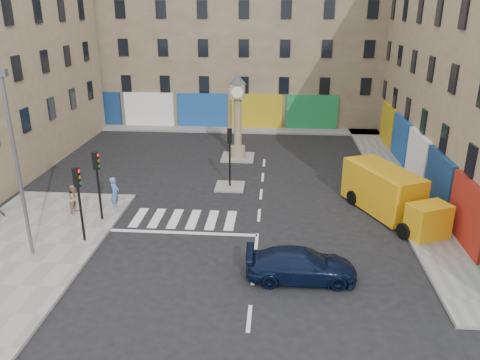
# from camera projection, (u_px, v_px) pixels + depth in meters

# --- Properties ---
(ground) EXTENTS (120.00, 120.00, 0.00)m
(ground) POSITION_uv_depth(u_px,v_px,m) (256.00, 251.00, 21.89)
(ground) COLOR black
(ground) RESTS_ON ground
(sidewalk_left) EXTENTS (7.00, 16.00, 0.15)m
(sidewalk_left) POSITION_uv_depth(u_px,v_px,m) (7.00, 263.00, 20.80)
(sidewalk_left) COLOR gray
(sidewalk_left) RESTS_ON ground
(sidewalk_right) EXTENTS (2.60, 30.00, 0.15)m
(sidewalk_right) POSITION_uv_depth(u_px,v_px,m) (396.00, 180.00, 30.54)
(sidewalk_right) COLOR gray
(sidewalk_right) RESTS_ON ground
(sidewalk_far) EXTENTS (32.00, 2.40, 0.15)m
(sidewalk_far) POSITION_uv_depth(u_px,v_px,m) (224.00, 129.00, 42.85)
(sidewalk_far) COLOR gray
(sidewalk_far) RESTS_ON ground
(island_near) EXTENTS (1.80, 1.80, 0.12)m
(island_near) POSITION_uv_depth(u_px,v_px,m) (230.00, 187.00, 29.47)
(island_near) COLOR gray
(island_near) RESTS_ON ground
(island_far) EXTENTS (2.40, 2.40, 0.12)m
(island_far) POSITION_uv_depth(u_px,v_px,m) (238.00, 157.00, 35.06)
(island_far) COLOR gray
(island_far) RESTS_ON ground
(building_far) EXTENTS (32.00, 10.00, 17.00)m
(building_far) POSITION_uv_depth(u_px,v_px,m) (229.00, 29.00, 45.27)
(building_far) COLOR #887A5B
(building_far) RESTS_ON ground
(traffic_light_left_near) EXTENTS (0.28, 0.22, 3.70)m
(traffic_light_left_near) POSITION_uv_depth(u_px,v_px,m) (79.00, 193.00, 21.75)
(traffic_light_left_near) COLOR black
(traffic_light_left_near) RESTS_ON sidewalk_left
(traffic_light_left_far) EXTENTS (0.28, 0.22, 3.70)m
(traffic_light_left_far) POSITION_uv_depth(u_px,v_px,m) (97.00, 175.00, 23.99)
(traffic_light_left_far) COLOR black
(traffic_light_left_far) RESTS_ON sidewalk_left
(traffic_light_island) EXTENTS (0.28, 0.22, 3.70)m
(traffic_light_island) POSITION_uv_depth(u_px,v_px,m) (230.00, 148.00, 28.57)
(traffic_light_island) COLOR black
(traffic_light_island) RESTS_ON island_near
(lamp_post) EXTENTS (0.50, 0.25, 8.30)m
(lamp_post) POSITION_uv_depth(u_px,v_px,m) (16.00, 157.00, 19.82)
(lamp_post) COLOR #595B60
(lamp_post) RESTS_ON sidewalk_left
(clock_pillar) EXTENTS (1.20, 1.20, 6.10)m
(clock_pillar) POSITION_uv_depth(u_px,v_px,m) (238.00, 111.00, 33.82)
(clock_pillar) COLOR #9E8767
(clock_pillar) RESTS_ON island_far
(navy_sedan) EXTENTS (4.67, 2.01, 1.34)m
(navy_sedan) POSITION_uv_depth(u_px,v_px,m) (301.00, 265.00, 19.47)
(navy_sedan) COLOR black
(navy_sedan) RESTS_ON ground
(yellow_van) EXTENTS (4.65, 7.00, 2.47)m
(yellow_van) POSITION_uv_depth(u_px,v_px,m) (390.00, 194.00, 25.25)
(yellow_van) COLOR gold
(yellow_van) RESTS_ON ground
(pedestrian_blue) EXTENTS (0.48, 0.69, 1.83)m
(pedestrian_blue) POSITION_uv_depth(u_px,v_px,m) (115.00, 193.00, 25.84)
(pedestrian_blue) COLOR #517AB9
(pedestrian_blue) RESTS_ON sidewalk_left
(pedestrian_tan) EXTENTS (0.70, 0.85, 1.59)m
(pedestrian_tan) POSITION_uv_depth(u_px,v_px,m) (75.00, 199.00, 25.38)
(pedestrian_tan) COLOR #94745B
(pedestrian_tan) RESTS_ON sidewalk_left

